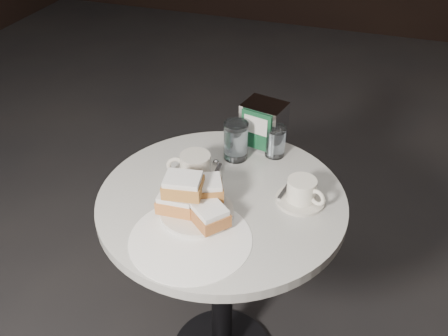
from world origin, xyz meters
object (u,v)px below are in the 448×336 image
at_px(cafe_table, 222,247).
at_px(coffee_cup_left, 195,168).
at_px(water_glass_left, 236,141).
at_px(napkin_dispenser, 264,125).
at_px(coffee_cup_right, 302,192).
at_px(water_glass_right, 275,142).
at_px(beignet_plate, 194,201).

distance_m(cafe_table, coffee_cup_left, 0.26).
height_order(water_glass_left, napkin_dispenser, napkin_dispenser).
xyz_separation_m(cafe_table, coffee_cup_right, (0.21, 0.05, 0.23)).
xyz_separation_m(coffee_cup_right, water_glass_right, (-0.13, 0.20, 0.02)).
relative_size(coffee_cup_left, napkin_dispenser, 1.32).
bearing_deg(water_glass_left, cafe_table, -83.50).
height_order(cafe_table, beignet_plate, beignet_plate).
relative_size(beignet_plate, water_glass_left, 1.98).
height_order(coffee_cup_left, water_glass_right, water_glass_right).
height_order(coffee_cup_right, water_glass_right, water_glass_right).
height_order(beignet_plate, water_glass_left, beignet_plate).
xyz_separation_m(coffee_cup_left, napkin_dispenser, (0.14, 0.24, 0.04)).
relative_size(coffee_cup_left, water_glass_left, 1.60).
relative_size(coffee_cup_right, water_glass_right, 1.81).
bearing_deg(water_glass_left, beignet_plate, -93.83).
bearing_deg(cafe_table, beignet_plate, -113.66).
height_order(beignet_plate, napkin_dispenser, napkin_dispenser).
relative_size(water_glass_right, napkin_dispenser, 0.68).
xyz_separation_m(water_glass_right, napkin_dispenser, (-0.05, 0.04, 0.03)).
relative_size(beignet_plate, coffee_cup_right, 1.32).
xyz_separation_m(beignet_plate, coffee_cup_right, (0.26, 0.15, -0.02)).
relative_size(coffee_cup_right, napkin_dispenser, 1.23).
bearing_deg(water_glass_left, coffee_cup_right, -31.97).
bearing_deg(napkin_dispenser, cafe_table, -85.08).
relative_size(coffee_cup_left, coffee_cup_right, 1.07).
bearing_deg(coffee_cup_right, cafe_table, -142.08).
relative_size(cafe_table, napkin_dispenser, 5.05).
distance_m(beignet_plate, water_glass_right, 0.37).
xyz_separation_m(beignet_plate, coffee_cup_left, (-0.06, 0.16, -0.01)).
bearing_deg(napkin_dispenser, coffee_cup_left, -108.48).
distance_m(cafe_table, water_glass_left, 0.33).
bearing_deg(water_glass_right, cafe_table, -109.44).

